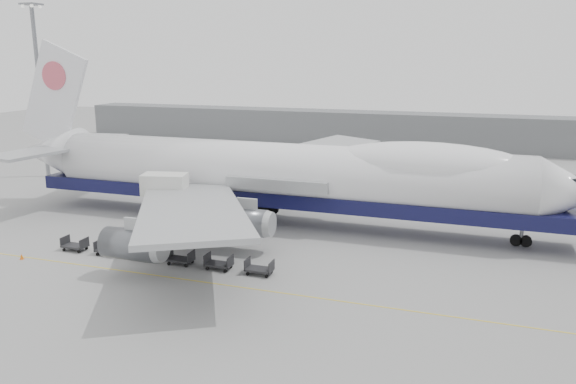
% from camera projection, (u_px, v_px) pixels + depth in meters
% --- Properties ---
extents(ground, '(260.00, 260.00, 0.00)m').
position_uv_depth(ground, '(234.00, 258.00, 51.28)').
color(ground, gray).
rests_on(ground, ground).
extents(apron_line, '(60.00, 0.15, 0.01)m').
position_uv_depth(apron_line, '(204.00, 282.00, 45.75)').
color(apron_line, gold).
rests_on(apron_line, ground).
extents(hangar, '(110.00, 8.00, 7.00)m').
position_uv_depth(hangar, '(327.00, 127.00, 118.02)').
color(hangar, slate).
rests_on(hangar, ground).
extents(floodlight_mast, '(2.40, 2.40, 25.43)m').
position_uv_depth(floodlight_mast, '(39.00, 82.00, 83.17)').
color(floodlight_mast, slate).
rests_on(floodlight_mast, ground).
extents(airliner, '(67.00, 55.30, 19.98)m').
position_uv_depth(airliner, '(284.00, 173.00, 60.81)').
color(airliner, white).
rests_on(airliner, ground).
extents(catering_truck, '(5.32, 4.17, 6.08)m').
position_uv_depth(catering_truck, '(166.00, 199.00, 58.77)').
color(catering_truck, '#1A1D50').
rests_on(catering_truck, ground).
extents(traffic_cone, '(0.35, 0.35, 0.51)m').
position_uv_depth(traffic_cone, '(22.00, 257.00, 50.91)').
color(traffic_cone, '#D65B0B').
rests_on(traffic_cone, ground).
extents(dolly_0, '(2.30, 1.35, 1.30)m').
position_uv_depth(dolly_0, '(75.00, 245.00, 53.16)').
color(dolly_0, '#2D2D30').
rests_on(dolly_0, ground).
extents(dolly_1, '(2.30, 1.35, 1.30)m').
position_uv_depth(dolly_1, '(108.00, 249.00, 51.98)').
color(dolly_1, '#2D2D30').
rests_on(dolly_1, ground).
extents(dolly_2, '(2.30, 1.35, 1.30)m').
position_uv_depth(dolly_2, '(144.00, 254.00, 50.80)').
color(dolly_2, '#2D2D30').
rests_on(dolly_2, ground).
extents(dolly_3, '(2.30, 1.35, 1.30)m').
position_uv_depth(dolly_3, '(180.00, 258.00, 49.63)').
color(dolly_3, '#2D2D30').
rests_on(dolly_3, ground).
extents(dolly_4, '(2.30, 1.35, 1.30)m').
position_uv_depth(dolly_4, '(219.00, 263.00, 48.45)').
color(dolly_4, '#2D2D30').
rests_on(dolly_4, ground).
extents(dolly_5, '(2.30, 1.35, 1.30)m').
position_uv_depth(dolly_5, '(259.00, 268.00, 47.27)').
color(dolly_5, '#2D2D30').
rests_on(dolly_5, ground).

